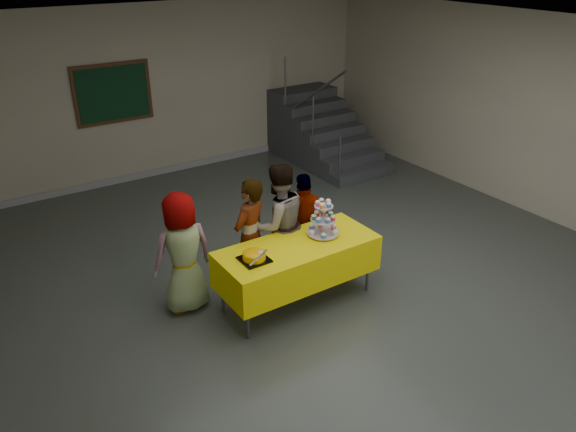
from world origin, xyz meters
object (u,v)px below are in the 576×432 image
schoolchild_a (183,253)px  noticeboard (113,93)px  bake_table (298,261)px  schoolchild_b (250,237)px  schoolchild_d (304,223)px  schoolchild_c (278,224)px  cupcake_stand (323,220)px  staircase (318,133)px  bear_cake (254,256)px

schoolchild_a → noticeboard: size_ratio=1.11×
bake_table → noticeboard: size_ratio=1.45×
schoolchild_a → schoolchild_b: schoolchild_b is taller
bake_table → schoolchild_d: (0.50, 0.58, 0.11)m
schoolchild_a → schoolchild_c: schoolchild_c is taller
bake_table → cupcake_stand: 0.56m
cupcake_stand → bake_table: bearing=-175.1°
noticeboard → staircase: bearing=-12.8°
bake_table → schoolchild_c: schoolchild_c is taller
schoolchild_d → noticeboard: (-0.98, 4.19, 0.94)m
bake_table → cupcake_stand: cupcake_stand is taller
bake_table → noticeboard: noticeboard is taller
staircase → schoolchild_d: bearing=-128.7°
schoolchild_c → schoolchild_d: 0.43m
schoolchild_c → schoolchild_d: size_ratio=1.17×
schoolchild_b → staircase: bearing=-160.3°
schoolchild_a → schoolchild_c: (1.22, -0.08, 0.06)m
cupcake_stand → bear_cake: 0.98m
cupcake_stand → schoolchild_a: bearing=158.8°
schoolchild_b → schoolchild_c: (0.40, 0.01, 0.05)m
schoolchild_b → staircase: 4.89m
schoolchild_a → staircase: 5.44m
bear_cake → schoolchild_c: schoolchild_c is taller
schoolchild_a → bake_table: bearing=150.1°
schoolchild_d → staircase: staircase is taller
schoolchild_c → bake_table: bearing=84.4°
cupcake_stand → schoolchild_a: schoolchild_a is taller
schoolchild_b → schoolchild_c: schoolchild_c is taller
bake_table → schoolchild_d: bearing=49.3°
schoolchild_b → bear_cake: bearing=39.8°
bake_table → schoolchild_b: size_ratio=1.29×
cupcake_stand → bear_cake: bearing=-176.2°
schoolchild_b → noticeboard: (-0.17, 4.23, 0.87)m
noticeboard → bake_table: bearing=-84.2°
bake_table → bear_cake: (-0.59, -0.03, 0.27)m
schoolchild_d → schoolchild_c: bearing=28.0°
staircase → noticeboard: bearing=167.2°
bear_cake → noticeboard: 4.86m
staircase → schoolchild_a: bearing=-142.6°
bear_cake → schoolchild_a: 0.86m
cupcake_stand → noticeboard: bearing=100.4°
schoolchild_a → cupcake_stand: bearing=157.5°
cupcake_stand → schoolchild_c: size_ratio=0.29×
bake_table → bear_cake: size_ratio=5.25×
schoolchild_a → noticeboard: noticeboard is taller
schoolchild_a → schoolchild_b: 0.83m
schoolchild_a → staircase: size_ratio=0.60×
bear_cake → schoolchild_c: 0.88m
bear_cake → schoolchild_b: 0.63m
schoolchild_a → staircase: bearing=-143.9°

